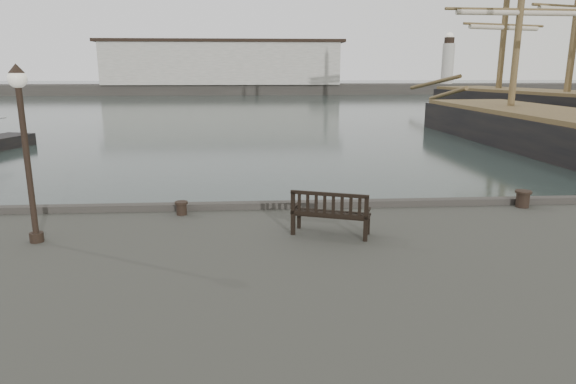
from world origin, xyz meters
name	(u,v)px	position (x,y,z in m)	size (l,w,h in m)	color
ground	(326,258)	(0.00, 0.00, 0.00)	(400.00, 400.00, 0.00)	black
breakwater	(240,72)	(-4.56, 92.00, 4.30)	(140.00, 9.50, 12.20)	#383530
bench	(331,221)	(-0.28, -2.56, 1.89)	(1.89, 1.18, 1.03)	black
bollard_left	(182,208)	(-3.96, -0.63, 1.74)	(0.34, 0.34, 0.36)	black
bollard_right	(523,199)	(5.43, -0.50, 1.79)	(0.44, 0.44, 0.47)	black
lamp_post	(24,131)	(-6.91, -2.61, 4.05)	(0.39, 0.39, 3.88)	black
tall_ship_far	(564,114)	(28.28, 34.58, 0.90)	(16.19, 32.77, 27.58)	black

